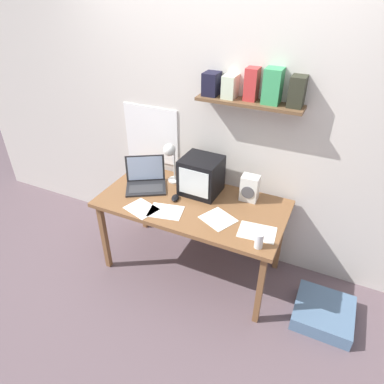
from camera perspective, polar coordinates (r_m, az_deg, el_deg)
The scene contains 14 objects.
ground_plane at distance 3.33m, azimuth -0.00°, elevation -12.19°, with size 12.00×12.00×0.00m, color #645158.
back_wall at distance 2.96m, azimuth 3.89°, elevation 11.99°, with size 5.60×0.24×2.60m.
corner_desk at distance 2.89m, azimuth -0.00°, elevation -2.68°, with size 1.56×0.78×0.74m.
crt_monitor at distance 2.91m, azimuth 1.57°, elevation 2.74°, with size 0.33×0.32×0.32m.
laptop at distance 3.07m, azimuth -7.72°, elevation 2.08°, with size 0.44×0.42×0.25m.
desk_lamp at distance 2.98m, azimuth -3.60°, elevation 6.10°, with size 0.13×0.18×0.39m.
juice_glass at distance 2.43m, azimuth 11.09°, elevation -8.06°, with size 0.06×0.06×0.12m.
space_heater at distance 2.87m, azimuth 9.58°, elevation 0.64°, with size 0.15×0.12×0.22m.
computer_mouse at distance 2.88m, azimuth -2.82°, elevation -0.99°, with size 0.09×0.12×0.03m.
loose_paper_near_monitor at distance 2.75m, azimuth -4.40°, elevation -3.24°, with size 0.30×0.25×0.00m.
loose_paper_near_laptop at distance 2.67m, azimuth 4.37°, elevation -4.50°, with size 0.31×0.30×0.00m.
printed_handout at distance 2.81m, azimuth -8.42°, elevation -2.74°, with size 0.29×0.26×0.00m.
open_notebook at distance 2.58m, azimuth 10.79°, elevation -6.58°, with size 0.29×0.23×0.00m.
floor_cushion at distance 3.08m, azimuth 21.03°, elevation -18.27°, with size 0.45×0.45×0.12m.
Camera 1 is at (1.00, -2.13, 2.36)m, focal length 32.00 mm.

